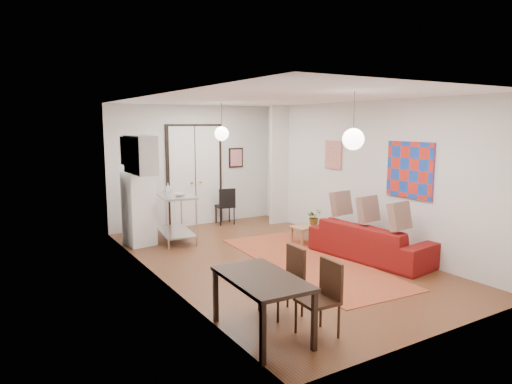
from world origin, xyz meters
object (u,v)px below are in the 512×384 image
dining_chair_near (279,275)px  fridge (139,209)px  sofa (371,241)px  dining_chair_far (313,292)px  coffee_table (310,228)px  kitchen_counter (175,210)px  dining_table (262,283)px  black_side_chair (223,202)px

dining_chair_near → fridge: bearing=-170.1°
sofa → dining_chair_far: 3.33m
sofa → coffee_table: sofa is taller
sofa → kitchen_counter: bearing=31.8°
coffee_table → fridge: size_ratio=0.54×
fridge → dining_table: size_ratio=1.14×
dining_chair_near → dining_chair_far: bearing=2.6°
sofa → fridge: (-3.33, 3.16, 0.41)m
dining_chair_near → black_side_chair: size_ratio=0.98×
dining_table → fridge: bearing=90.0°
dining_table → dining_chair_near: 0.71m
black_side_chair → coffee_table: bearing=114.3°
sofa → black_side_chair: black_side_chair is taller
kitchen_counter → fridge: 0.76m
coffee_table → dining_chair_near: dining_chair_near is taller
dining_chair_far → black_side_chair: bearing=165.2°
sofa → fridge: bearing=38.5°
dining_table → black_side_chair: size_ratio=1.46×
dining_table → black_side_chair: black_side_chair is taller
kitchen_counter → dining_table: size_ratio=1.05×
fridge → dining_chair_near: fridge is taller
coffee_table → sofa: bearing=-82.6°
dining_chair_near → dining_chair_far: same height
coffee_table → fridge: (-3.13, 1.62, 0.45)m
dining_chair_far → dining_chair_near: bearing=-177.4°
dining_table → black_side_chair: (2.40, 5.66, -0.11)m
kitchen_counter → coffee_table: bearing=-25.1°
coffee_table → black_side_chair: black_side_chair is taller
dining_chair_near → dining_chair_far: 0.70m
sofa → kitchen_counter: size_ratio=1.67×
sofa → dining_chair_far: size_ratio=2.61×
sofa → fridge: 4.61m
sofa → dining_table: bearing=107.0°
kitchen_counter → black_side_chair: 1.94m
kitchen_counter → dining_chair_far: 4.92m
sofa → dining_chair_far: (-2.78, -1.82, 0.17)m
fridge → dining_chair_far: 5.02m
kitchen_counter → dining_chair_far: (-0.20, -4.92, -0.15)m
dining_chair_near → dining_table: bearing=-48.8°
fridge → black_side_chair: fridge is taller
fridge → black_side_chair: (2.40, 0.94, -0.22)m
coffee_table → fridge: 3.55m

